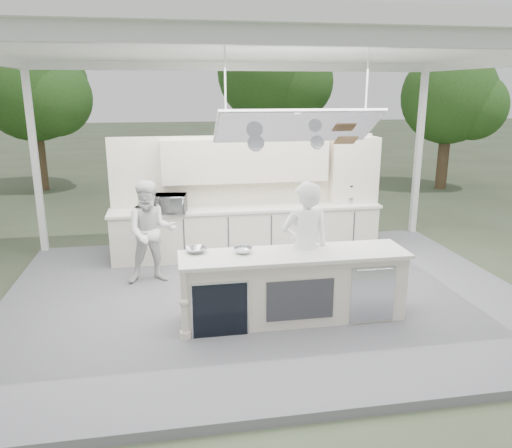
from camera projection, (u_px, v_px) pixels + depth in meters
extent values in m
plane|color=#46553A|center=(266.00, 300.00, 7.81)|extent=(90.00, 90.00, 0.00)
cube|color=#5B5B5F|center=(266.00, 297.00, 7.79)|extent=(8.00, 6.00, 0.12)
cube|color=white|center=(418.00, 154.00, 10.73)|extent=(0.12, 0.12, 3.70)
cube|color=white|center=(35.00, 163.00, 9.43)|extent=(0.12, 0.12, 3.70)
cube|color=white|center=(268.00, 45.00, 6.82)|extent=(8.20, 6.20, 0.16)
cube|color=white|center=(337.00, 36.00, 4.11)|extent=(8.00, 0.12, 0.16)
cube|color=white|center=(238.00, 67.00, 9.62)|extent=(8.00, 0.12, 0.16)
cube|color=white|center=(297.00, 126.00, 6.27)|extent=(2.00, 0.71, 0.43)
cube|color=white|center=(297.00, 126.00, 6.27)|extent=(2.06, 0.76, 0.46)
cylinder|color=white|center=(225.00, 87.00, 5.99)|extent=(0.02, 0.02, 0.95)
cylinder|color=white|center=(367.00, 87.00, 6.29)|extent=(0.02, 0.02, 0.95)
cylinder|color=silver|center=(256.00, 143.00, 6.38)|extent=(0.22, 0.14, 0.21)
cylinder|color=silver|center=(317.00, 143.00, 6.47)|extent=(0.18, 0.12, 0.18)
cube|color=olive|center=(346.00, 140.00, 6.55)|extent=(0.28, 0.18, 0.12)
cube|color=white|center=(294.00, 287.00, 6.84)|extent=(3.00, 0.70, 0.90)
cube|color=white|center=(294.00, 255.00, 6.71)|extent=(3.10, 0.78, 0.05)
cylinder|color=white|center=(184.00, 305.00, 6.25)|extent=(0.11, 0.11, 0.92)
cube|color=black|center=(220.00, 310.00, 6.35)|extent=(0.70, 0.04, 0.72)
cube|color=silver|center=(220.00, 310.00, 6.34)|extent=(0.74, 0.03, 0.72)
cube|color=#333338|center=(300.00, 300.00, 6.50)|extent=(0.90, 0.02, 0.55)
cube|color=silver|center=(373.00, 295.00, 6.67)|extent=(0.62, 0.02, 0.78)
cube|color=white|center=(247.00, 232.00, 9.47)|extent=(5.00, 0.65, 0.90)
cube|color=white|center=(247.00, 208.00, 9.34)|extent=(5.08, 0.72, 0.05)
cube|color=white|center=(245.00, 194.00, 9.57)|extent=(5.00, 0.10, 2.25)
cube|color=white|center=(245.00, 160.00, 9.27)|extent=(3.10, 0.38, 0.80)
cube|color=white|center=(353.00, 171.00, 9.64)|extent=(0.90, 0.45, 1.30)
cube|color=olive|center=(353.00, 171.00, 9.64)|extent=(0.84, 0.40, 0.03)
cylinder|color=silver|center=(349.00, 200.00, 9.63)|extent=(0.20, 0.20, 0.12)
cylinder|color=black|center=(350.00, 192.00, 9.59)|extent=(0.17, 0.17, 0.20)
cylinder|color=black|center=(366.00, 200.00, 9.70)|extent=(0.16, 0.16, 0.10)
cone|color=black|center=(367.00, 191.00, 9.65)|extent=(0.14, 0.14, 0.24)
cylinder|color=#4D3A26|center=(40.00, 158.00, 16.12)|extent=(0.36, 0.36, 2.10)
sphere|color=#325C22|center=(32.00, 86.00, 15.53)|extent=(3.40, 3.40, 3.40)
sphere|color=#325C22|center=(53.00, 98.00, 15.25)|extent=(2.38, 2.38, 2.38)
cylinder|color=#4D3A26|center=(270.00, 142.00, 19.31)|extent=(0.36, 0.36, 2.45)
sphere|color=#325C22|center=(271.00, 71.00, 18.63)|extent=(4.00, 4.00, 4.00)
sphere|color=#325C22|center=(295.00, 82.00, 18.30)|extent=(2.80, 2.80, 2.80)
cylinder|color=#4D3A26|center=(443.00, 159.00, 16.42)|extent=(0.36, 0.36, 1.92)
sphere|color=#325C22|center=(449.00, 96.00, 15.89)|extent=(3.00, 3.00, 3.00)
sphere|color=#325C22|center=(473.00, 106.00, 15.64)|extent=(2.10, 2.10, 2.10)
imported|color=white|center=(305.00, 248.00, 6.93)|extent=(0.71, 0.48, 1.89)
imported|color=silver|center=(151.00, 232.00, 8.06)|extent=(0.86, 0.69, 1.69)
imported|color=#B3B6BA|center=(169.00, 204.00, 8.86)|extent=(0.64, 0.48, 0.33)
imported|color=#B9BAC0|center=(196.00, 250.00, 6.72)|extent=(0.33, 0.33, 0.07)
imported|color=silver|center=(243.00, 250.00, 6.69)|extent=(0.33, 0.33, 0.08)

